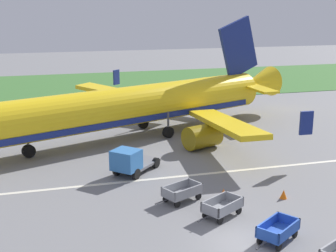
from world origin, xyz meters
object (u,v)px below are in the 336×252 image
service_truck_beside_carts (130,161)px  baggage_cart_second_in_row (278,231)px  baggage_cart_third_in_row (222,207)px  traffic_cone_near_plane (223,194)px  airplane (143,105)px  baggage_cart_fourth_in_row (182,192)px  traffic_cone_mid_apron (284,194)px

service_truck_beside_carts → baggage_cart_second_in_row: bearing=-64.2°
baggage_cart_third_in_row → service_truck_beside_carts: service_truck_beside_carts is taller
baggage_cart_third_in_row → traffic_cone_near_plane: bearing=66.0°
service_truck_beside_carts → traffic_cone_near_plane: 7.96m
baggage_cart_second_in_row → service_truck_beside_carts: 13.40m
baggage_cart_second_in_row → traffic_cone_near_plane: 6.04m
airplane → baggage_cart_second_in_row: size_ratio=10.80×
baggage_cart_second_in_row → baggage_cart_third_in_row: (-1.77, 3.63, 0.00)m
airplane → baggage_cart_third_in_row: size_ratio=10.57×
airplane → baggage_cart_second_in_row: bearing=-83.7°
service_truck_beside_carts → traffic_cone_near_plane: service_truck_beside_carts is taller
baggage_cart_third_in_row → airplane: bearing=92.2°
baggage_cart_fourth_in_row → service_truck_beside_carts: (-2.38, 5.59, 0.50)m
service_truck_beside_carts → traffic_cone_mid_apron: bearing=-38.1°
baggage_cart_second_in_row → baggage_cart_fourth_in_row: 7.33m
baggage_cart_second_in_row → baggage_cart_third_in_row: 4.04m
baggage_cart_fourth_in_row → traffic_cone_mid_apron: 6.77m
baggage_cart_second_in_row → airplane: bearing=96.3°
airplane → traffic_cone_near_plane: (1.78, -16.58, -2.69)m
baggage_cart_third_in_row → traffic_cone_near_plane: baggage_cart_third_in_row is taller
baggage_cart_third_in_row → traffic_cone_near_plane: size_ratio=4.68×
traffic_cone_near_plane → traffic_cone_mid_apron: size_ratio=1.19×
baggage_cart_fourth_in_row → traffic_cone_mid_apron: bearing=-12.5°
baggage_cart_second_in_row → baggage_cart_fourth_in_row: size_ratio=0.95×
airplane → baggage_cart_third_in_row: bearing=-87.8°
baggage_cart_second_in_row → baggage_cart_third_in_row: bearing=116.0°
airplane → baggage_cart_second_in_row: airplane is taller
airplane → traffic_cone_mid_apron: bearing=-72.1°
airplane → service_truck_beside_carts: (-3.32, -10.52, -1.95)m
baggage_cart_third_in_row → traffic_cone_near_plane: 2.59m
traffic_cone_mid_apron → service_truck_beside_carts: bearing=141.9°
traffic_cone_near_plane → service_truck_beside_carts: bearing=130.1°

